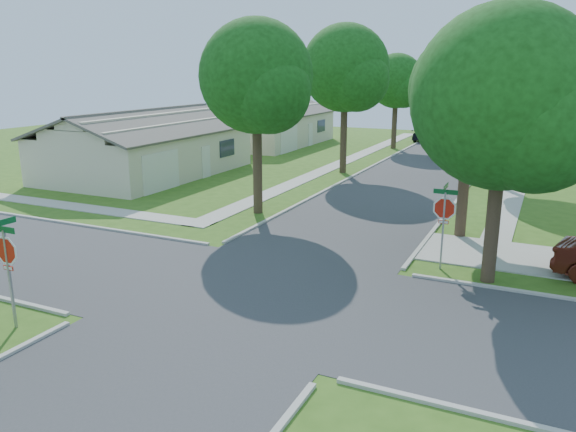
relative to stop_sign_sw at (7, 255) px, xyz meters
The scene contains 18 objects.
ground 6.95m from the stop_sign_sw, 45.00° to the left, with size 100.00×100.00×0.00m, color #365C19.
road_ns 6.95m from the stop_sign_sw, 45.00° to the left, with size 7.00×100.00×0.02m, color #333335.
sidewalk_ne 32.61m from the stop_sign_sw, 70.62° to the left, with size 1.20×40.00×0.04m, color #9E9B91.
sidewalk_nw 30.80m from the stop_sign_sw, 92.61° to the left, with size 1.20×40.00×0.04m, color #9E9B91.
driveway 17.38m from the stop_sign_sw, 43.12° to the left, with size 8.80×3.60×0.05m, color #9E9B91.
stop_sign_sw is the anchor object (origin of this frame).
stop_sign_ne 13.29m from the stop_sign_sw, 45.00° to the left, with size 1.05×0.80×2.98m.
tree_e_near 17.04m from the stop_sign_sw, 55.41° to the left, with size 4.97×4.80×8.28m.
tree_e_mid 27.71m from the stop_sign_sw, 69.80° to the left, with size 5.59×5.40×9.21m.
tree_e_far 40.04m from the stop_sign_sw, 76.27° to the left, with size 5.17×5.00×8.72m.
tree_w_near 14.30m from the stop_sign_sw, 89.77° to the left, with size 5.38×5.20×8.97m.
tree_w_mid 26.09m from the stop_sign_sw, 89.87° to the left, with size 5.80×5.60×9.56m.
tree_w_far 38.86m from the stop_sign_sw, 89.93° to the left, with size 4.76×4.60×8.04m.
tree_ne_corner 14.64m from the stop_sign_sw, 38.84° to the left, with size 5.80×5.60×8.66m.
house_nw_near 22.71m from the stop_sign_sw, 119.83° to the left, with size 8.42×13.60×4.23m.
house_nw_far 38.40m from the stop_sign_sw, 107.10° to the left, with size 8.42×13.60×4.23m.
car_curb_east 34.79m from the stop_sign_sw, 80.23° to the left, with size 1.72×4.29×1.46m, color black.
car_curb_west 45.32m from the stop_sign_sw, 88.10° to the left, with size 1.74×4.27×1.24m, color black.
Camera 1 is at (7.69, -14.04, 6.66)m, focal length 35.00 mm.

